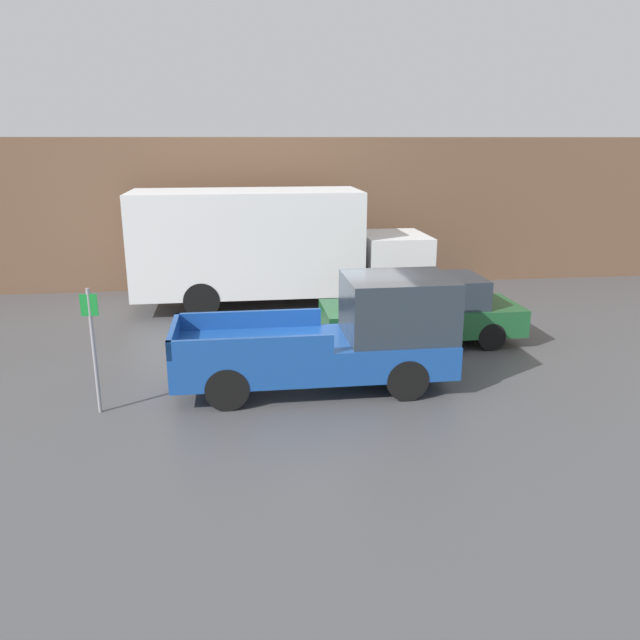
{
  "coord_description": "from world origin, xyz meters",
  "views": [
    {
      "loc": [
        -2.31,
        -12.7,
        4.88
      ],
      "look_at": [
        -0.6,
        0.1,
        1.13
      ],
      "focal_mm": 35.0,
      "sensor_mm": 36.0,
      "label": 1
    }
  ],
  "objects_px": {
    "car": "(423,310)",
    "delivery_truck": "(268,245)",
    "pickup_truck": "(342,337)",
    "parking_sign": "(93,344)"
  },
  "relations": [
    {
      "from": "pickup_truck",
      "to": "delivery_truck",
      "type": "relative_size",
      "value": 0.63
    },
    {
      "from": "pickup_truck",
      "to": "car",
      "type": "height_order",
      "value": "pickup_truck"
    },
    {
      "from": "car",
      "to": "delivery_truck",
      "type": "height_order",
      "value": "delivery_truck"
    },
    {
      "from": "car",
      "to": "delivery_truck",
      "type": "xyz_separation_m",
      "value": [
        -3.59,
        4.1,
        1.03
      ]
    },
    {
      "from": "pickup_truck",
      "to": "delivery_truck",
      "type": "xyz_separation_m",
      "value": [
        -1.13,
        6.7,
        0.81
      ]
    },
    {
      "from": "car",
      "to": "delivery_truck",
      "type": "relative_size",
      "value": 0.56
    },
    {
      "from": "pickup_truck",
      "to": "parking_sign",
      "type": "distance_m",
      "value": 4.72
    },
    {
      "from": "delivery_truck",
      "to": "parking_sign",
      "type": "bearing_deg",
      "value": -115.58
    },
    {
      "from": "pickup_truck",
      "to": "parking_sign",
      "type": "xyz_separation_m",
      "value": [
        -4.66,
        -0.69,
        0.29
      ]
    },
    {
      "from": "parking_sign",
      "to": "pickup_truck",
      "type": "bearing_deg",
      "value": 8.44
    }
  ]
}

